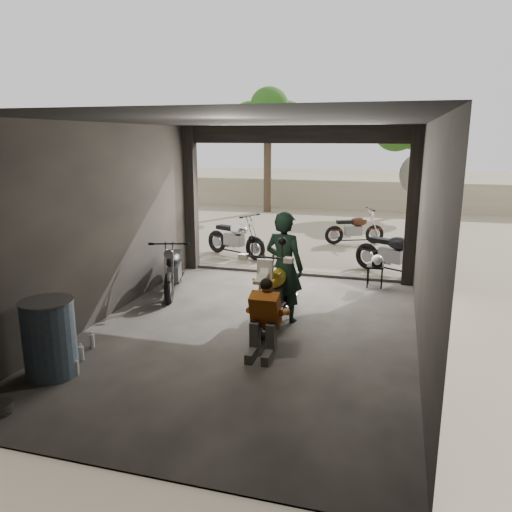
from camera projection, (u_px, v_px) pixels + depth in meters
The scene contains 16 objects.
ground at pixel (249, 333), 7.76m from camera, with size 80.00×80.00×0.00m, color #7A6D56.
garage at pixel (259, 246), 7.98m from camera, with size 7.00×7.13×3.20m.
boundary_wall at pixel (346, 195), 20.71m from camera, with size 18.00×0.30×1.20m, color gray.
tree_left at pixel (268, 110), 19.32m from camera, with size 2.20×2.20×5.60m.
tree_right at pixel (422, 121), 19.27m from camera, with size 2.20×2.20×5.00m.
main_bike at pixel (277, 286), 8.02m from camera, with size 0.79×1.92×1.28m, color beige, non-canonical shape.
left_bike at pixel (173, 265), 9.62m from camera, with size 0.67×1.63×1.11m, color black, non-canonical shape.
outside_bike_a at pixel (235, 235), 12.61m from camera, with size 0.68×1.64×1.11m, color black, non-canonical shape.
outside_bike_b at pixel (355, 226), 14.08m from camera, with size 0.61×1.49×1.01m, color #3E1C0E, non-canonical shape.
outside_bike_c at pixel (394, 249), 10.88m from camera, with size 0.70×1.70×1.15m, color black, non-canonical shape.
rider at pixel (284, 267), 8.07m from camera, with size 0.67×0.44×1.83m, color black.
mechanic at pixel (263, 321), 6.82m from camera, with size 0.53×0.72×1.04m, color #A95616, non-canonical shape.
stool at pixel (375, 269), 10.01m from camera, with size 0.33×0.33×0.46m.
helmet at pixel (377, 261), 9.91m from camera, with size 0.25×0.26×0.23m, color silver.
oil_drum at pixel (50, 339), 6.26m from camera, with size 0.64×0.64×1.00m, color #36485B.
sign_post at pixel (420, 194), 10.23m from camera, with size 0.89×0.08×2.67m.
Camera 1 is at (2.10, -6.96, 2.98)m, focal length 35.00 mm.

